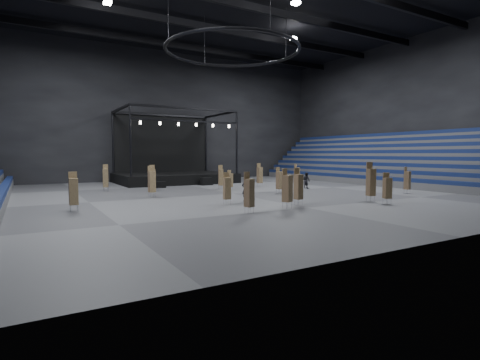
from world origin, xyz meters
TOP-DOWN VIEW (x-y plane):
  - floor at (0.00, 0.00)m, footprint 50.00×50.00m
  - wall_back at (0.00, 21.00)m, footprint 50.00×0.20m
  - wall_front at (0.00, -21.00)m, footprint 50.00×0.20m
  - wall_right at (25.00, 0.00)m, footprint 0.20×42.00m
  - bleachers_right at (22.94, 0.00)m, footprint 7.20×40.00m
  - stage at (0.00, 16.24)m, footprint 14.00×10.00m
  - truss_ring at (-0.00, 0.00)m, footprint 12.30×12.30m
  - roof_girders at (0.00, -0.00)m, footprint 49.00×30.35m
  - flight_case_left at (-3.91, 9.06)m, footprint 1.10×0.63m
  - flight_case_mid at (1.85, 9.72)m, footprint 1.37×0.69m
  - flight_case_right at (2.08, 10.37)m, footprint 1.31×1.00m
  - chair_stack_0 at (-1.38, -10.10)m, footprint 0.69×0.69m
  - chair_stack_1 at (-5.54, 6.63)m, footprint 0.61×0.61m
  - chair_stack_2 at (-9.79, 8.01)m, footprint 0.60×0.60m
  - chair_stack_3 at (-7.36, 0.83)m, footprint 0.56×0.56m
  - chair_stack_4 at (4.10, -1.62)m, footprint 0.51×0.51m
  - chair_stack_5 at (6.32, -11.99)m, footprint 0.66×0.66m
  - chair_stack_6 at (1.26, 2.81)m, footprint 0.47×0.47m
  - chair_stack_7 at (1.12, 4.60)m, footprint 0.56×0.56m
  - chair_stack_8 at (0.35, -9.13)m, footprint 0.54×0.54m
  - chair_stack_9 at (-14.00, -4.45)m, footprint 0.54×0.54m
  - chair_stack_10 at (14.00, -8.07)m, footprint 0.56×0.56m
  - chair_stack_11 at (6.46, -10.36)m, footprint 0.64×0.64m
  - chair_stack_12 at (11.05, 4.41)m, footprint 0.69×0.69m
  - chair_stack_13 at (-3.95, -6.32)m, footprint 0.52×0.52m
  - chair_stack_14 at (-4.67, -10.57)m, footprint 0.59×0.59m
  - chair_stack_15 at (6.16, 4.90)m, footprint 0.53×0.53m
  - man_center at (-1.79, -5.36)m, footprint 0.73×0.51m
  - crew_member at (9.33, 0.64)m, footprint 0.68×0.85m

SIDE VIEW (x-z plane):
  - floor at x=0.00m, z-range 0.00..0.00m
  - flight_case_left at x=-3.91m, z-range 0.00..0.70m
  - flight_case_right at x=2.08m, z-range 0.00..0.78m
  - flight_case_mid at x=1.85m, z-range 0.00..0.91m
  - crew_member at x=9.33m, z-range 0.00..1.70m
  - man_center at x=-1.79m, z-range 0.00..1.93m
  - chair_stack_6 at x=1.26m, z-range 0.05..2.11m
  - chair_stack_13 at x=-3.95m, z-range 0.04..2.39m
  - chair_stack_5 at x=6.32m, z-range 0.07..2.38m
  - chair_stack_4 at x=4.10m, z-range 0.03..2.47m
  - chair_stack_10 at x=14.00m, z-range 0.03..2.52m
  - chair_stack_7 at x=1.12m, z-range 0.03..2.54m
  - chair_stack_12 at x=11.05m, z-range 0.06..2.56m
  - chair_stack_14 at x=-4.67m, z-range 0.03..2.60m
  - chair_stack_9 at x=-14.00m, z-range 0.06..2.61m
  - chair_stack_1 at x=-5.54m, z-range 0.06..2.63m
  - chair_stack_15 at x=6.16m, z-range 0.04..2.68m
  - chair_stack_2 at x=-9.79m, z-range 0.03..2.69m
  - chair_stack_8 at x=0.35m, z-range 0.03..2.70m
  - chair_stack_3 at x=-7.36m, z-range 0.05..2.72m
  - chair_stack_0 at x=-1.38m, z-range 0.05..2.75m
  - stage at x=0.00m, z-range -3.15..6.05m
  - chair_stack_11 at x=6.46m, z-range 0.02..3.07m
  - bleachers_right at x=22.94m, z-range -1.47..4.93m
  - wall_back at x=0.00m, z-range 0.00..18.00m
  - wall_front at x=0.00m, z-range 0.00..18.00m
  - wall_right at x=25.00m, z-range 0.00..18.00m
  - truss_ring at x=0.00m, z-range 10.43..15.58m
  - roof_girders at x=0.00m, z-range 16.85..17.55m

